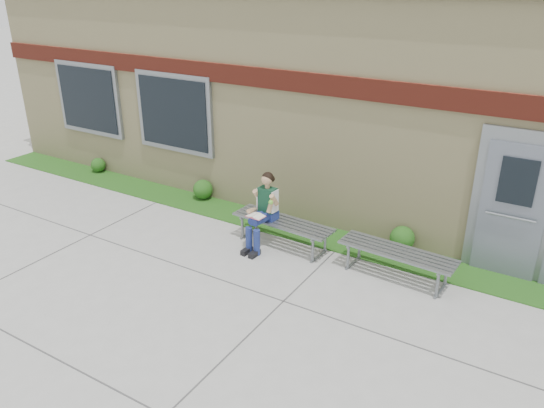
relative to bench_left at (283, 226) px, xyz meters
The scene contains 9 objects.
ground 2.00m from the bench_left, 93.89° to the right, with size 80.00×80.00×0.00m, color #9E9E99.
grass_strip 0.74m from the bench_left, 101.82° to the left, with size 16.00×0.80×0.02m, color #144B14.
school_building 4.39m from the bench_left, 91.91° to the left, with size 16.20×6.22×4.20m.
bench_left is the anchor object (origin of this frame).
bench_right 2.00m from the bench_left, ahead, with size 1.81×0.60×0.46m.
girl 0.47m from the bench_left, 143.81° to the right, with size 0.45×0.77×1.31m.
shrub_west 5.58m from the bench_left, behind, with size 0.33×0.33×0.33m, color #144B14.
shrub_mid 2.58m from the bench_left, 159.83° to the left, with size 0.40×0.40×0.40m, color #144B14.
shrub_east 2.01m from the bench_left, 26.24° to the left, with size 0.41×0.41×0.41m, color #144B14.
Camera 1 is at (4.17, -5.03, 4.31)m, focal length 35.00 mm.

